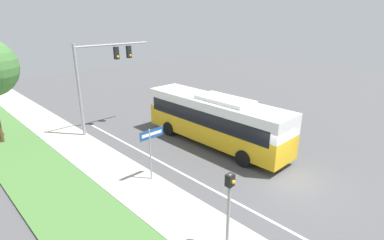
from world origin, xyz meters
name	(u,v)px	position (x,y,z in m)	size (l,w,h in m)	color
ground_plane	(284,178)	(0.00, 0.00, 0.00)	(80.00, 80.00, 0.00)	#4C4C4F
sidewalk	(204,232)	(-6.20, 0.00, 0.06)	(2.80, 80.00, 0.12)	#ADA89E
lane_divider_near	(243,206)	(-3.60, 0.00, 0.00)	(0.14, 30.00, 0.01)	silver
bus	(215,118)	(0.70, 5.73, 1.88)	(2.64, 10.84, 3.41)	gold
signal_gantry	(101,69)	(-3.29, 13.19, 4.68)	(5.95, 0.41, 6.58)	#939399
pedestrian_signal	(229,200)	(-6.23, -1.19, 2.16)	(0.28, 0.34, 3.18)	#939399
street_sign	(151,144)	(-5.19, 4.79, 2.10)	(1.45, 0.08, 2.93)	#939399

